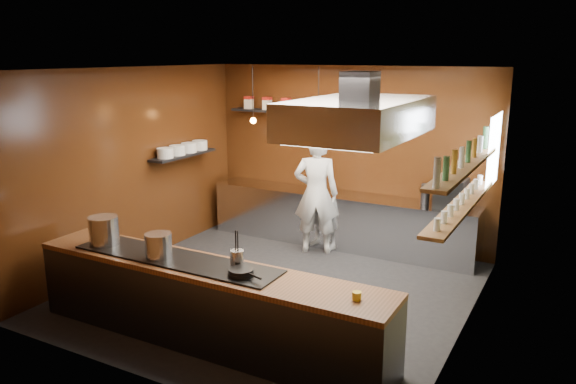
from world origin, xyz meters
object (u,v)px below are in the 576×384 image
Objects in this scene: espresso_machine at (451,193)px; chef at (316,193)px; stockpot_large at (104,230)px; stockpot_small at (159,245)px; extractor_hood at (359,117)px.

espresso_machine is 2.10m from chef.
stockpot_large is 0.89m from stockpot_small.
chef is at bearing -163.97° from espresso_machine.
chef is (0.35, 3.38, -0.10)m from stockpot_small.
stockpot_large is 5.05m from espresso_machine.
extractor_hood is 1.01× the size of chef.
stockpot_large reaches higher than stockpot_small.
stockpot_small is at bearing -2.38° from stockpot_large.
stockpot_large is at bearing 48.49° from chef.
extractor_hood is 6.64× the size of stockpot_small.
stockpot_small is (-1.87, -1.28, -1.42)m from extractor_hood.
chef is (1.23, 3.34, -0.13)m from stockpot_large.
stockpot_large is (-2.75, -1.24, -1.39)m from extractor_hood.
stockpot_small is 3.40m from chef.
chef is (-1.52, 2.10, -1.52)m from extractor_hood.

